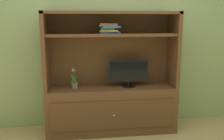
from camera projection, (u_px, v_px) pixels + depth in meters
painted_rear_wall at (108, 31)px, 3.69m from camera, size 6.00×0.10×2.80m
media_console at (111, 95)px, 3.53m from camera, size 1.80×0.48×1.67m
tv_monitor at (129, 72)px, 3.48m from camera, size 0.55×0.18×0.37m
potted_plant at (74, 83)px, 3.44m from camera, size 0.10×0.14×0.29m
magazine_stack at (109, 28)px, 3.34m from camera, size 0.28×0.34×0.13m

